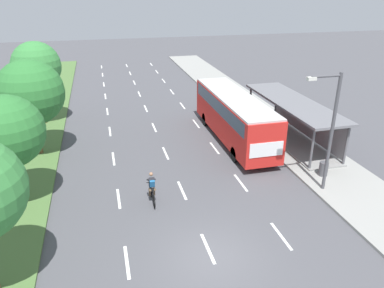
# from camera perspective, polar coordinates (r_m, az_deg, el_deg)

# --- Properties ---
(ground_plane) EXTENTS (140.00, 140.00, 0.00)m
(ground_plane) POSITION_cam_1_polar(r_m,az_deg,el_deg) (16.21, 3.10, -17.20)
(ground_plane) COLOR #4C4C51
(median_strip) EXTENTS (2.60, 52.00, 0.12)m
(median_strip) POSITION_cam_1_polar(r_m,az_deg,el_deg) (33.68, -21.13, 3.72)
(median_strip) COLOR #4C7038
(median_strip) RESTS_ON ground
(sidewalk_right) EXTENTS (4.50, 52.00, 0.15)m
(sidewalk_right) POSITION_cam_1_polar(r_m,az_deg,el_deg) (35.85, 7.90, 6.27)
(sidewalk_right) COLOR gray
(sidewalk_right) RESTS_ON ground
(lane_divider_left) EXTENTS (0.14, 47.78, 0.01)m
(lane_divider_left) POSITION_cam_1_polar(r_m,az_deg,el_deg) (31.88, -12.84, 3.56)
(lane_divider_left) COLOR white
(lane_divider_left) RESTS_ON ground
(lane_divider_center) EXTENTS (0.14, 47.78, 0.01)m
(lane_divider_center) POSITION_cam_1_polar(r_m,az_deg,el_deg) (32.11, -6.59, 4.15)
(lane_divider_center) COLOR white
(lane_divider_center) RESTS_ON ground
(lane_divider_right) EXTENTS (0.14, 47.78, 0.01)m
(lane_divider_right) POSITION_cam_1_polar(r_m,az_deg,el_deg) (32.71, -0.50, 4.68)
(lane_divider_right) COLOR white
(lane_divider_right) RESTS_ON ground
(bus_shelter) EXTENTS (2.90, 10.50, 2.86)m
(bus_shelter) POSITION_cam_1_polar(r_m,az_deg,el_deg) (27.53, 15.71, 4.20)
(bus_shelter) COLOR gray
(bus_shelter) RESTS_ON sidewalk_right
(bus) EXTENTS (2.54, 11.29, 3.37)m
(bus) POSITION_cam_1_polar(r_m,az_deg,el_deg) (26.68, 6.48, 4.79)
(bus) COLOR red
(bus) RESTS_ON ground
(cyclist) EXTENTS (0.46, 1.82, 1.71)m
(cyclist) POSITION_cam_1_polar(r_m,az_deg,el_deg) (19.37, -6.23, -6.95)
(cyclist) COLOR black
(cyclist) RESTS_ON ground
(median_tree_second) EXTENTS (3.58, 3.58, 5.76)m
(median_tree_second) POSITION_cam_1_polar(r_m,az_deg,el_deg) (19.74, -26.80, 1.70)
(median_tree_second) COLOR brown
(median_tree_second) RESTS_ON median_strip
(median_tree_third) EXTENTS (4.20, 4.20, 6.30)m
(median_tree_third) POSITION_cam_1_polar(r_m,az_deg,el_deg) (25.49, -23.79, 7.31)
(median_tree_third) COLOR brown
(median_tree_third) RESTS_ON median_strip
(median_tree_fourth) EXTENTS (3.74, 3.74, 6.54)m
(median_tree_fourth) POSITION_cam_1_polar(r_m,az_deg,el_deg) (31.47, -23.03, 11.09)
(median_tree_fourth) COLOR brown
(median_tree_fourth) RESTS_ON median_strip
(streetlight) EXTENTS (1.91, 0.24, 6.50)m
(streetlight) POSITION_cam_1_polar(r_m,az_deg,el_deg) (20.22, 20.61, 2.68)
(streetlight) COLOR #4C4C51
(streetlight) RESTS_ON sidewalk_right
(trash_bin) EXTENTS (0.52, 0.52, 0.85)m
(trash_bin) POSITION_cam_1_polar(r_m,az_deg,el_deg) (23.07, 19.74, -3.64)
(trash_bin) COLOR #4C4C51
(trash_bin) RESTS_ON sidewalk_right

